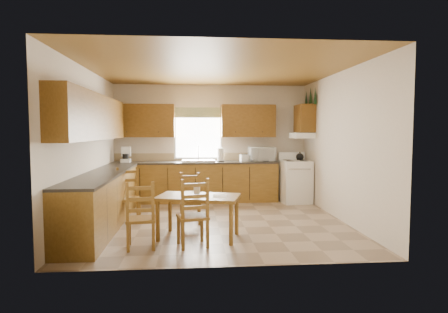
{
  "coord_description": "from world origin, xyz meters",
  "views": [
    {
      "loc": [
        -0.43,
        -6.61,
        1.63
      ],
      "look_at": [
        0.15,
        0.3,
        1.15
      ],
      "focal_mm": 30.0,
      "sensor_mm": 36.0,
      "label": 1
    }
  ],
  "objects": [
    {
      "name": "wall_right",
      "position": [
        2.25,
        0.0,
        1.35
      ],
      "size": [
        4.5,
        4.5,
        0.0
      ],
      "primitive_type": "plane",
      "color": "beige",
      "rests_on": "floor"
    },
    {
      "name": "lower_cab_left",
      "position": [
        -1.95,
        -0.15,
        0.44
      ],
      "size": [
        0.6,
        3.6,
        0.88
      ],
      "primitive_type": "cube",
      "color": "brown",
      "rests_on": "floor"
    },
    {
      "name": "lower_cab_back",
      "position": [
        -0.38,
        1.95,
        0.44
      ],
      "size": [
        3.75,
        0.6,
        0.88
      ],
      "primitive_type": "cube",
      "color": "brown",
      "rests_on": "floor"
    },
    {
      "name": "pine_decal_c",
      "position": [
        2.21,
        1.97,
        2.38
      ],
      "size": [
        0.22,
        0.22,
        0.36
      ],
      "primitive_type": "cone",
      "color": "#133317",
      "rests_on": "wall_right"
    },
    {
      "name": "backsplash",
      "position": [
        -0.38,
        2.24,
        1.01
      ],
      "size": [
        3.75,
        0.01,
        0.18
      ],
      "primitive_type": "cube",
      "color": "#9C855F",
      "rests_on": "counter_back"
    },
    {
      "name": "sink_basin",
      "position": [
        -0.3,
        1.95,
        0.94
      ],
      "size": [
        0.75,
        0.45,
        0.04
      ],
      "primitive_type": "cube",
      "color": "silver",
      "rests_on": "counter_back"
    },
    {
      "name": "microwave",
      "position": [
        1.16,
        1.92,
        1.08
      ],
      "size": [
        0.56,
        0.42,
        0.33
      ],
      "primitive_type": "imported",
      "rotation": [
        0.0,
        0.0,
        0.05
      ],
      "color": "white",
      "rests_on": "counter_back"
    },
    {
      "name": "table_card",
      "position": [
        -0.37,
        -0.91,
        0.72
      ],
      "size": [
        0.1,
        0.06,
        0.13
      ],
      "primitive_type": "cube",
      "rotation": [
        0.0,
        0.0,
        -0.43
      ],
      "color": "white",
      "rests_on": "dining_table"
    },
    {
      "name": "pine_decal_b",
      "position": [
        2.21,
        1.65,
        2.42
      ],
      "size": [
        0.22,
        0.22,
        0.36
      ],
      "primitive_type": "cone",
      "color": "#133317",
      "rests_on": "wall_right"
    },
    {
      "name": "upper_cab_left",
      "position": [
        -2.08,
        -0.15,
        1.85
      ],
      "size": [
        0.33,
        3.6,
        0.75
      ],
      "primitive_type": "cube",
      "color": "brown",
      "rests_on": "wall_left"
    },
    {
      "name": "window_valance",
      "position": [
        -0.3,
        2.19,
        2.05
      ],
      "size": [
        1.19,
        0.01,
        0.24
      ],
      "primitive_type": "cube",
      "color": "#3E562A",
      "rests_on": "wall_back"
    },
    {
      "name": "toaster",
      "position": [
        0.76,
        1.95,
        1.0
      ],
      "size": [
        0.22,
        0.17,
        0.16
      ],
      "primitive_type": "cube",
      "rotation": [
        0.0,
        0.0,
        0.26
      ],
      "color": "white",
      "rests_on": "counter_back"
    },
    {
      "name": "ceiling",
      "position": [
        0.0,
        0.0,
        2.7
      ],
      "size": [
        4.5,
        4.5,
        0.0
      ],
      "primitive_type": "plane",
      "color": "brown",
      "rests_on": "floor"
    },
    {
      "name": "chair_near_right",
      "position": [
        -0.44,
        -1.39,
        0.48
      ],
      "size": [
        0.48,
        0.47,
        0.97
      ],
      "primitive_type": "cube",
      "rotation": [
        0.0,
        0.0,
        3.36
      ],
      "color": "brown",
      "rests_on": "floor"
    },
    {
      "name": "table_paper",
      "position": [
        -0.03,
        -1.08,
        0.65
      ],
      "size": [
        0.22,
        0.28,
        0.0
      ],
      "primitive_type": "cube",
      "rotation": [
        0.0,
        0.0,
        -0.06
      ],
      "color": "white",
      "rests_on": "dining_table"
    },
    {
      "name": "upper_cab_back_right",
      "position": [
        0.86,
        2.08,
        1.85
      ],
      "size": [
        1.25,
        0.33,
        0.75
      ],
      "primitive_type": "cube",
      "color": "brown",
      "rests_on": "wall_back"
    },
    {
      "name": "wall_left",
      "position": [
        -2.25,
        0.0,
        1.35
      ],
      "size": [
        4.5,
        4.5,
        0.0
      ],
      "primitive_type": "plane",
      "color": "beige",
      "rests_on": "floor"
    },
    {
      "name": "counter_left",
      "position": [
        -1.95,
        -0.15,
        0.9
      ],
      "size": [
        0.63,
        3.6,
        0.04
      ],
      "primitive_type": "cube",
      "color": "#332E28",
      "rests_on": "lower_cab_left"
    },
    {
      "name": "upper_cab_back_left",
      "position": [
        -1.55,
        2.08,
        1.85
      ],
      "size": [
        1.41,
        0.33,
        0.75
      ],
      "primitive_type": "cube",
      "color": "brown",
      "rests_on": "wall_back"
    },
    {
      "name": "floor",
      "position": [
        0.0,
        0.0,
        0.0
      ],
      "size": [
        4.5,
        4.5,
        0.0
      ],
      "primitive_type": "plane",
      "color": "gray",
      "rests_on": "ground"
    },
    {
      "name": "wall_back",
      "position": [
        0.0,
        2.25,
        1.35
      ],
      "size": [
        4.5,
        4.5,
        0.0
      ],
      "primitive_type": "plane",
      "color": "beige",
      "rests_on": "floor"
    },
    {
      "name": "dining_table",
      "position": [
        -0.35,
        -0.99,
        0.32
      ],
      "size": [
        1.35,
        0.98,
        0.65
      ],
      "primitive_type": "cube",
      "rotation": [
        0.0,
        0.0,
        -0.26
      ],
      "color": "brown",
      "rests_on": "floor"
    },
    {
      "name": "counter_back",
      "position": [
        -0.38,
        1.95,
        0.9
      ],
      "size": [
        3.75,
        0.63,
        0.04
      ],
      "primitive_type": "cube",
      "color": "#332E28",
      "rests_on": "lower_cab_back"
    },
    {
      "name": "stove",
      "position": [
        1.88,
        1.65,
        0.47
      ],
      "size": [
        0.68,
        0.7,
        0.94
      ],
      "primitive_type": "cube",
      "rotation": [
        0.0,
        0.0,
        0.08
      ],
      "color": "white",
      "rests_on": "floor"
    },
    {
      "name": "range_hood",
      "position": [
        2.03,
        1.65,
        1.52
      ],
      "size": [
        0.44,
        0.62,
        0.12
      ],
      "primitive_type": "cube",
      "color": "white",
      "rests_on": "wall_right"
    },
    {
      "name": "paper_towel",
      "position": [
        0.2,
        1.92,
        1.07
      ],
      "size": [
        0.13,
        0.13,
        0.31
      ],
      "primitive_type": "cylinder",
      "rotation": [
        0.0,
        0.0,
        0.0
      ],
      "color": "white",
      "rests_on": "counter_back"
    },
    {
      "name": "chair_near_left",
      "position": [
        -1.15,
        -1.42,
        0.47
      ],
      "size": [
        0.43,
        0.41,
        0.94
      ],
      "primitive_type": "cube",
      "rotation": [
        0.0,
        0.0,
        3.24
      ],
      "color": "brown",
      "rests_on": "floor"
    },
    {
      "name": "chair_far_left",
      "position": [
        -1.57,
        0.09,
        0.48
      ],
      "size": [
        0.49,
        0.47,
        0.96
      ],
      "primitive_type": "cube",
      "rotation": [
        0.0,
        0.0,
        0.25
      ],
      "color": "brown",
      "rests_on": "floor"
    },
    {
      "name": "pine_decal_a",
      "position": [
        2.21,
        1.33,
        2.38
      ],
      "size": [
        0.22,
        0.22,
        0.36
      ],
      "primitive_type": "cone",
      "color": "#133317",
      "rests_on": "wall_right"
    },
    {
      "name": "upper_cab_stove",
      "position": [
        2.08,
        1.65,
        1.9
      ],
      "size": [
        0.33,
        0.62,
        0.62
      ],
      "primitive_type": "cube",
      "color": "brown",
      "rests_on": "wall_right"
    },
    {
      "name": "window_pane",
      "position": [
        -0.3,
        2.21,
        1.55
      ],
      "size": [
        1.05,
        0.01,
        1.1
      ],
      "primitive_type": "cube",
      "color": "white",
      "rests_on": "wall_back"
    },
    {
      "name": "coffeemaker",
      "position": [
        -1.93,
        1.91,
        1.1
      ],
      "size": [
        0.22,
        0.26,
        0.37
      ],
      "primitive_type": "cube",
      "rotation": [
        0.0,
        0.0,
        0.01
      ],
      "color": "white",
      "rests_on": "counter_back"
    },
    {
      "name": "wall_front",
      "position": [
        0.0,
        -2.25,
        1.35
      ],
      "size": [
        4.5,
        4.5,
        0.0
      ],
      "primitive_type": "plane",
      "color": "beige",
      "rests_on": "floor"
    },
    {
      "name": "window_frame",
      "position": [
        -0.3,
        2.22,
        1.55
      ],
      "size": [
        1.13,
        0.02,
        1.18
      ],
      "primitive_type": "cube",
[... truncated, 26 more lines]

